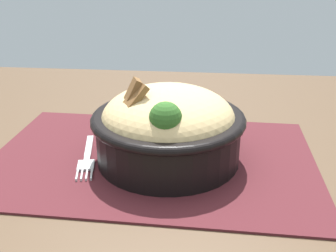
% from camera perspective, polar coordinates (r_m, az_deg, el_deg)
% --- Properties ---
extents(table, '(1.32, 0.90, 0.72)m').
position_cam_1_polar(table, '(0.59, -2.17, -10.64)').
color(table, '#4C3826').
rests_on(table, ground_plane).
extents(placemat, '(0.45, 0.30, 0.00)m').
position_cam_1_polar(placemat, '(0.56, -2.37, -4.50)').
color(placemat, '#47191E').
rests_on(placemat, table).
extents(bowl, '(0.24, 0.24, 0.12)m').
position_cam_1_polar(bowl, '(0.53, -0.03, -0.12)').
color(bowl, black).
rests_on(bowl, placemat).
extents(fork, '(0.04, 0.13, 0.00)m').
position_cam_1_polar(fork, '(0.56, -11.54, -4.55)').
color(fork, beige).
rests_on(fork, placemat).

